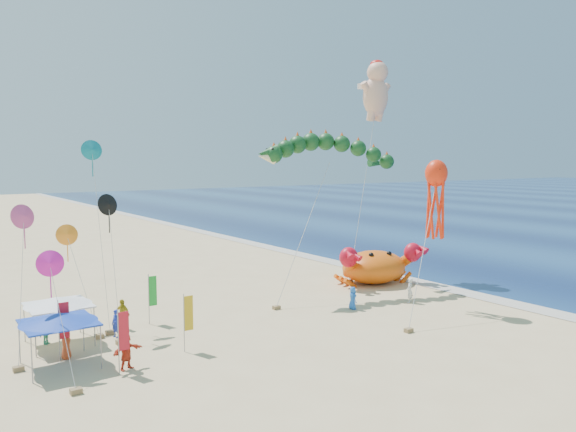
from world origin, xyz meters
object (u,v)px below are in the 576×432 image
object	(u,v)px
canopy_white	(58,301)
canopy_blue	(59,319)
octopus_kite	(436,193)
crab_inflatable	(375,266)
dragon_kite	(328,155)
cherub_kite	(376,89)

from	to	relation	value
canopy_white	canopy_blue	bearing A→B (deg)	-102.33
octopus_kite	canopy_white	distance (m)	25.12
canopy_blue	crab_inflatable	bearing A→B (deg)	10.67
dragon_kite	cherub_kite	xyz separation A→B (m)	(7.85, 2.95, 5.94)
cherub_kite	canopy_white	size ratio (longest dim) A/B	5.30
cherub_kite	canopy_white	xyz separation A→B (m)	(-28.64, -4.72, -14.24)
crab_inflatable	cherub_kite	size ratio (longest dim) A/B	0.40
crab_inflatable	octopus_kite	bearing A→B (deg)	-104.13
octopus_kite	dragon_kite	bearing A→B (deg)	108.28
dragon_kite	crab_inflatable	bearing A→B (deg)	-5.11
dragon_kite	cherub_kite	world-z (taller)	cherub_kite
dragon_kite	canopy_white	world-z (taller)	dragon_kite
cherub_kite	crab_inflatable	bearing A→B (deg)	-132.12
crab_inflatable	dragon_kite	bearing A→B (deg)	174.89
cherub_kite	octopus_kite	xyz separation A→B (m)	(-5.07, -11.38, -8.65)
crab_inflatable	canopy_blue	bearing A→B (deg)	-169.33
cherub_kite	octopus_kite	size ratio (longest dim) A/B	1.86
cherub_kite	octopus_kite	bearing A→B (deg)	-114.01
canopy_white	crab_inflatable	bearing A→B (deg)	3.01
crab_inflatable	octopus_kite	size ratio (longest dim) A/B	0.75
crab_inflatable	canopy_blue	xyz separation A→B (m)	(-26.38, -4.97, 0.94)
canopy_blue	canopy_white	bearing A→B (deg)	77.67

